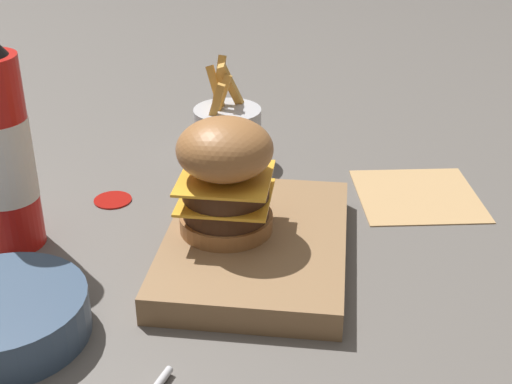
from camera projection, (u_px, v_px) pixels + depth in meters
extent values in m
plane|color=#5B5651|center=(252.00, 242.00, 0.81)|extent=(6.00, 6.00, 0.00)
cube|color=olive|center=(256.00, 245.00, 0.78)|extent=(0.27, 0.19, 0.03)
cylinder|color=#9E6638|center=(226.00, 222.00, 0.77)|extent=(0.10, 0.10, 0.02)
cylinder|color=#422819|center=(226.00, 206.00, 0.77)|extent=(0.09, 0.09, 0.02)
cube|color=gold|center=(226.00, 197.00, 0.76)|extent=(0.10, 0.10, 0.00)
cylinder|color=#422819|center=(226.00, 187.00, 0.75)|extent=(0.09, 0.09, 0.02)
cube|color=gold|center=(225.00, 178.00, 0.75)|extent=(0.10, 0.10, 0.00)
ellipsoid|color=#9E6638|center=(225.00, 149.00, 0.73)|extent=(0.10, 0.10, 0.06)
cylinder|color=red|center=(1.00, 155.00, 0.76)|extent=(0.07, 0.07, 0.22)
cylinder|color=white|center=(2.00, 159.00, 0.76)|extent=(0.07, 0.07, 0.09)
cylinder|color=#B7B7BC|center=(228.00, 135.00, 0.99)|extent=(0.09, 0.09, 0.08)
cube|color=gold|center=(220.00, 103.00, 0.97)|extent=(0.03, 0.03, 0.08)
cube|color=gold|center=(235.00, 93.00, 0.98)|extent=(0.04, 0.04, 0.09)
cube|color=gold|center=(214.00, 110.00, 0.95)|extent=(0.01, 0.03, 0.07)
cube|color=gold|center=(218.00, 91.00, 0.98)|extent=(0.04, 0.02, 0.10)
cube|color=gold|center=(218.00, 96.00, 0.98)|extent=(0.03, 0.04, 0.08)
cylinder|color=#384C66|center=(4.00, 317.00, 0.65)|extent=(0.16, 0.16, 0.04)
cylinder|color=#669356|center=(0.00, 301.00, 0.65)|extent=(0.13, 0.13, 0.01)
cylinder|color=#9E140F|center=(113.00, 199.00, 0.90)|extent=(0.05, 0.05, 0.00)
cube|color=tan|center=(417.00, 195.00, 0.91)|extent=(0.17, 0.17, 0.00)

